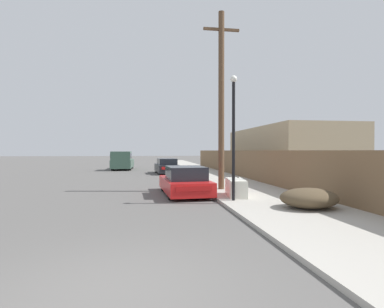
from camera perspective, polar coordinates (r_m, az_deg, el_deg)
The scene contains 11 objects.
ground_plane at distance 4.76m, azimuth -14.78°, elevation -24.43°, with size 220.00×220.00×0.00m, color #595654.
sidewalk_curb at distance 28.27m, azimuth 1.40°, elevation -3.31°, with size 4.20×63.00×0.12m, color #ADA89E.
discarded_fridge at distance 12.70m, azimuth 8.35°, elevation -6.33°, with size 0.92×1.90×0.73m.
parked_sports_car_red at distance 13.75m, azimuth -1.43°, elevation -5.31°, with size 2.11×4.49×1.30m.
car_parked_mid at distance 26.51m, azimuth -4.86°, elevation -2.37°, with size 2.04×4.52×1.32m.
pickup_truck at distance 32.25m, azimuth -13.14°, elevation -1.24°, with size 2.10×5.54×1.93m.
utility_pole at distance 15.08m, azimuth 5.61°, elevation 10.54°, with size 1.80×0.29×8.73m.
street_lamp at distance 11.51m, azimuth 7.91°, elevation 4.91°, with size 0.26×0.26×4.75m.
brush_pile at distance 10.68m, azimuth 21.40°, elevation -7.83°, with size 1.92×1.62×0.66m.
wooden_fence at distance 22.39m, azimuth 9.17°, elevation -1.76°, with size 0.08×33.37×1.91m, color brown.
building_right_house at distance 27.04m, azimuth 17.33°, elevation 0.53°, with size 6.00×13.34×3.94m, color tan.
Camera 1 is at (0.48, -4.29, 2.02)m, focal length 28.00 mm.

